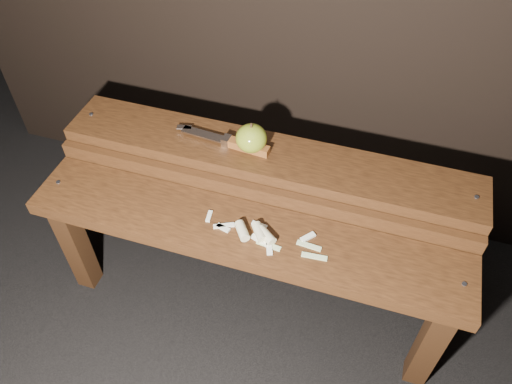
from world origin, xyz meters
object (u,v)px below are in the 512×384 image
(bench_rear_tier, at_px, (267,175))
(apple, at_px, (251,138))
(bench_front_tier, at_px, (242,247))
(knife, at_px, (237,144))

(bench_rear_tier, distance_m, apple, 0.13)
(bench_front_tier, bearing_deg, bench_rear_tier, 90.00)
(apple, relative_size, knife, 0.32)
(apple, height_order, knife, apple)
(bench_rear_tier, relative_size, knife, 4.14)
(bench_front_tier, relative_size, apple, 13.14)
(bench_rear_tier, distance_m, knife, 0.13)
(apple, xyz_separation_m, knife, (-0.04, -0.00, -0.03))
(bench_front_tier, height_order, apple, apple)
(apple, distance_m, knife, 0.05)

